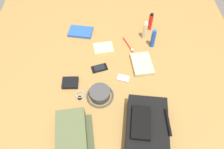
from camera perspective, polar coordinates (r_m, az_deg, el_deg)
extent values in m
cube|color=olive|center=(1.46, 0.00, -1.17)|extent=(2.64, 2.02, 0.02)
cube|color=black|center=(1.24, 9.61, -14.20)|extent=(0.38, 0.27, 0.11)
cube|color=black|center=(1.17, 8.08, -13.08)|extent=(0.20, 0.13, 0.03)
cylinder|color=black|center=(1.20, 15.38, -12.64)|extent=(0.16, 0.02, 0.02)
cube|color=#56603D|center=(1.25, -11.23, -15.33)|extent=(0.27, 0.20, 0.09)
cube|color=#454D30|center=(1.27, -6.64, -16.02)|extent=(0.24, 0.09, 0.01)
cylinder|color=#434343|center=(1.35, -3.40, -5.28)|extent=(0.14, 0.14, 0.05)
torus|color=#434343|center=(1.37, -3.34, -5.88)|extent=(0.18, 0.18, 0.01)
cylinder|color=red|center=(1.77, 10.65, 14.12)|extent=(0.03, 0.03, 0.14)
cylinder|color=black|center=(1.72, 11.06, 16.05)|extent=(0.03, 0.03, 0.01)
cylinder|color=beige|center=(1.68, 9.14, 11.87)|extent=(0.03, 0.03, 0.15)
cylinder|color=beige|center=(1.62, 9.52, 13.92)|extent=(0.03, 0.03, 0.01)
cylinder|color=blue|center=(1.62, 11.34, 9.63)|extent=(0.04, 0.04, 0.15)
cylinder|color=blue|center=(1.57, 11.82, 11.68)|extent=(0.03, 0.03, 0.01)
cube|color=blue|center=(1.76, -8.74, 11.68)|extent=(0.16, 0.21, 0.02)
cube|color=white|center=(1.76, -8.73, 11.61)|extent=(0.15, 0.20, 0.02)
cube|color=black|center=(1.50, -3.52, 1.78)|extent=(0.09, 0.13, 0.01)
cube|color=black|center=(1.49, -3.54, 1.94)|extent=(0.07, 0.09, 0.00)
cube|color=#B7B7BC|center=(1.45, 3.17, -1.01)|extent=(0.07, 0.10, 0.01)
cylinder|color=silver|center=(1.44, 2.60, -0.90)|extent=(0.03, 0.03, 0.00)
torus|color=#99999E|center=(1.39, -8.95, -5.51)|extent=(0.06, 0.06, 0.01)
cylinder|color=black|center=(1.38, -9.03, -6.45)|extent=(0.03, 0.03, 0.01)
cylinder|color=red|center=(1.65, 4.45, 8.29)|extent=(0.16, 0.08, 0.01)
cube|color=white|center=(1.60, 5.61, 6.87)|extent=(0.02, 0.02, 0.01)
cube|color=black|center=(1.44, -11.57, -2.27)|extent=(0.09, 0.11, 0.02)
cube|color=beige|center=(1.62, -2.45, 7.41)|extent=(0.13, 0.16, 0.02)
cube|color=beige|center=(1.52, 8.34, 2.86)|extent=(0.21, 0.16, 0.04)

